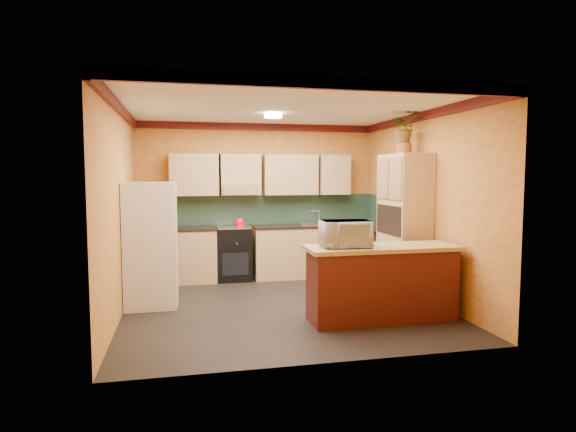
{
  "coord_description": "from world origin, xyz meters",
  "views": [
    {
      "loc": [
        -1.31,
        -6.38,
        1.79
      ],
      "look_at": [
        0.19,
        0.45,
        1.2
      ],
      "focal_mm": 30.0,
      "sensor_mm": 36.0,
      "label": 1
    }
  ],
  "objects_px": {
    "breakfast_bar": "(382,285)",
    "microwave": "(345,234)",
    "stove": "(234,253)",
    "fridge": "(151,245)",
    "base_cabinets_back": "(269,253)",
    "pantry": "(404,226)"
  },
  "relations": [
    {
      "from": "base_cabinets_back",
      "to": "microwave",
      "type": "bearing_deg",
      "value": -80.7
    },
    {
      "from": "breakfast_bar",
      "to": "microwave",
      "type": "distance_m",
      "value": 0.81
    },
    {
      "from": "pantry",
      "to": "breakfast_bar",
      "type": "bearing_deg",
      "value": -127.51
    },
    {
      "from": "breakfast_bar",
      "to": "microwave",
      "type": "bearing_deg",
      "value": 180.0
    },
    {
      "from": "microwave",
      "to": "fridge",
      "type": "bearing_deg",
      "value": 154.03
    },
    {
      "from": "fridge",
      "to": "microwave",
      "type": "height_order",
      "value": "fridge"
    },
    {
      "from": "stove",
      "to": "pantry",
      "type": "height_order",
      "value": "pantry"
    },
    {
      "from": "stove",
      "to": "breakfast_bar",
      "type": "xyz_separation_m",
      "value": [
        1.55,
        -2.71,
        -0.02
      ]
    },
    {
      "from": "fridge",
      "to": "breakfast_bar",
      "type": "bearing_deg",
      "value": -24.41
    },
    {
      "from": "fridge",
      "to": "microwave",
      "type": "relative_size",
      "value": 2.93
    },
    {
      "from": "breakfast_bar",
      "to": "microwave",
      "type": "relative_size",
      "value": 3.1
    },
    {
      "from": "base_cabinets_back",
      "to": "fridge",
      "type": "distance_m",
      "value": 2.41
    },
    {
      "from": "base_cabinets_back",
      "to": "pantry",
      "type": "distance_m",
      "value": 2.49
    },
    {
      "from": "stove",
      "to": "fridge",
      "type": "xyz_separation_m",
      "value": [
        -1.28,
        -1.43,
        0.39
      ]
    },
    {
      "from": "stove",
      "to": "microwave",
      "type": "height_order",
      "value": "microwave"
    },
    {
      "from": "breakfast_bar",
      "to": "base_cabinets_back",
      "type": "bearing_deg",
      "value": 108.87
    },
    {
      "from": "pantry",
      "to": "microwave",
      "type": "bearing_deg",
      "value": -141.29
    },
    {
      "from": "fridge",
      "to": "stove",
      "type": "bearing_deg",
      "value": 48.28
    },
    {
      "from": "base_cabinets_back",
      "to": "fridge",
      "type": "height_order",
      "value": "fridge"
    },
    {
      "from": "fridge",
      "to": "breakfast_bar",
      "type": "distance_m",
      "value": 3.13
    },
    {
      "from": "fridge",
      "to": "pantry",
      "type": "height_order",
      "value": "pantry"
    },
    {
      "from": "fridge",
      "to": "microwave",
      "type": "bearing_deg",
      "value": -28.7
    }
  ]
}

